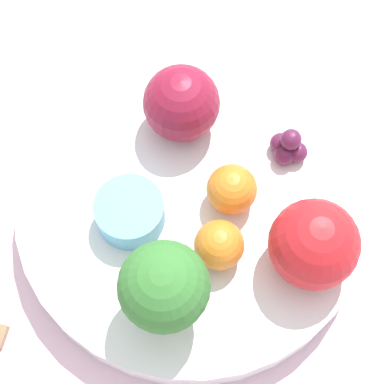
% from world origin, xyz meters
% --- Properties ---
extents(ground_plane, '(6.00, 6.00, 0.00)m').
position_xyz_m(ground_plane, '(0.00, 0.00, 0.00)').
color(ground_plane, gray).
extents(table_surface, '(1.20, 1.20, 0.02)m').
position_xyz_m(table_surface, '(0.00, 0.00, 0.01)').
color(table_surface, silver).
rests_on(table_surface, ground_plane).
extents(bowl, '(0.25, 0.25, 0.03)m').
position_xyz_m(bowl, '(0.00, 0.00, 0.04)').
color(bowl, white).
rests_on(bowl, table_surface).
extents(broccoli, '(0.06, 0.06, 0.07)m').
position_xyz_m(broccoli, '(0.02, -0.08, 0.10)').
color(broccoli, '#99C17A').
rests_on(broccoli, bowl).
extents(apple_red, '(0.06, 0.06, 0.06)m').
position_xyz_m(apple_red, '(0.09, -0.00, 0.08)').
color(apple_red, red).
rests_on(apple_red, bowl).
extents(apple_green, '(0.06, 0.06, 0.06)m').
position_xyz_m(apple_green, '(-0.04, 0.05, 0.08)').
color(apple_green, maroon).
rests_on(apple_green, bowl).
extents(orange_front, '(0.04, 0.04, 0.04)m').
position_xyz_m(orange_front, '(0.02, 0.01, 0.07)').
color(orange_front, orange).
rests_on(orange_front, bowl).
extents(orange_back, '(0.03, 0.03, 0.03)m').
position_xyz_m(orange_back, '(0.04, -0.03, 0.07)').
color(orange_back, orange).
rests_on(orange_back, bowl).
extents(grape_cluster, '(0.03, 0.03, 0.03)m').
position_xyz_m(grape_cluster, '(0.04, 0.07, 0.06)').
color(grape_cluster, '#5B1E42').
rests_on(grape_cluster, bowl).
extents(small_cup, '(0.05, 0.05, 0.02)m').
position_xyz_m(small_cup, '(-0.03, -0.04, 0.06)').
color(small_cup, '#66B2DB').
rests_on(small_cup, bowl).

